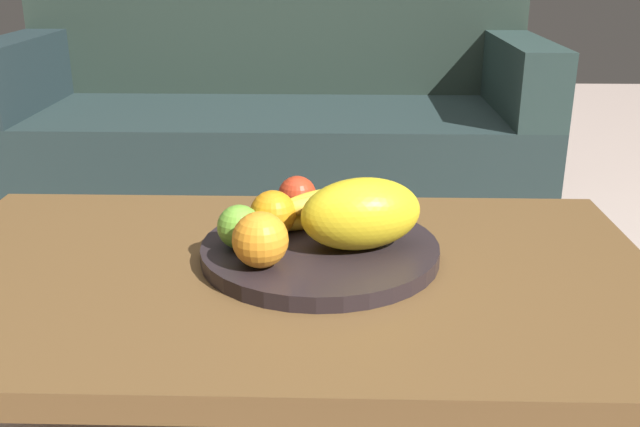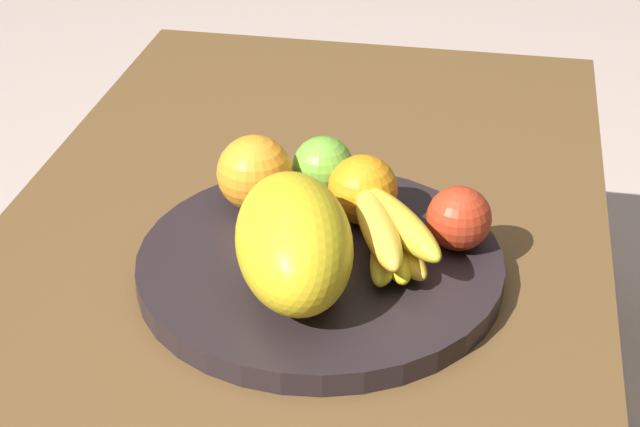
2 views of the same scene
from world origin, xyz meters
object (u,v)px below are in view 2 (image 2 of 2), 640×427
(orange_front, at_px, (363,190))
(banana_bunch, at_px, (390,235))
(orange_left, at_px, (255,173))
(apple_left, at_px, (459,218))
(melon_large_front, at_px, (294,242))
(fruit_bowl, at_px, (320,265))
(coffee_table, at_px, (294,275))
(apple_front, at_px, (323,167))

(orange_front, relative_size, banana_bunch, 0.43)
(orange_left, xyz_separation_m, apple_left, (0.04, 0.22, -0.01))
(banana_bunch, bearing_deg, melon_large_front, -49.05)
(orange_left, bearing_deg, orange_front, 86.46)
(orange_front, height_order, banana_bunch, orange_front)
(fruit_bowl, bearing_deg, coffee_table, -144.47)
(orange_left, xyz_separation_m, apple_front, (-0.04, 0.07, -0.01))
(orange_left, bearing_deg, coffee_table, 59.83)
(melon_large_front, distance_m, banana_bunch, 0.11)
(apple_front, relative_size, banana_bunch, 0.39)
(coffee_table, xyz_separation_m, apple_left, (0.01, 0.18, 0.10))
(orange_front, bearing_deg, coffee_table, -74.08)
(melon_large_front, distance_m, apple_front, 0.19)
(apple_left, distance_m, banana_bunch, 0.07)
(apple_left, bearing_deg, orange_front, -107.53)
(coffee_table, relative_size, fruit_bowl, 3.08)
(orange_left, height_order, apple_left, orange_left)
(orange_front, xyz_separation_m, apple_front, (-0.05, -0.05, -0.00))
(apple_front, distance_m, banana_bunch, 0.15)
(apple_front, bearing_deg, orange_left, -59.57)
(apple_front, bearing_deg, banana_bunch, 37.98)
(orange_front, bearing_deg, apple_front, -132.53)
(apple_left, bearing_deg, banana_bunch, -62.32)
(orange_left, relative_size, apple_front, 1.21)
(orange_left, distance_m, banana_bunch, 0.18)
(apple_front, bearing_deg, apple_left, 62.75)
(orange_front, relative_size, apple_front, 1.09)
(coffee_table, height_order, orange_front, orange_front)
(coffee_table, relative_size, apple_left, 17.20)
(orange_front, xyz_separation_m, orange_left, (-0.01, -0.12, 0.00))
(orange_front, distance_m, banana_bunch, 0.08)
(fruit_bowl, distance_m, orange_left, 0.13)
(orange_left, height_order, apple_front, orange_left)
(coffee_table, relative_size, orange_left, 13.96)
(fruit_bowl, bearing_deg, banana_bunch, 97.16)
(coffee_table, height_order, apple_front, apple_front)
(orange_left, bearing_deg, banana_bunch, 64.57)
(orange_front, height_order, apple_front, orange_front)
(coffee_table, distance_m, apple_left, 0.20)
(melon_large_front, bearing_deg, apple_front, -177.97)
(orange_front, relative_size, apple_left, 1.12)
(fruit_bowl, height_order, apple_left, apple_left)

